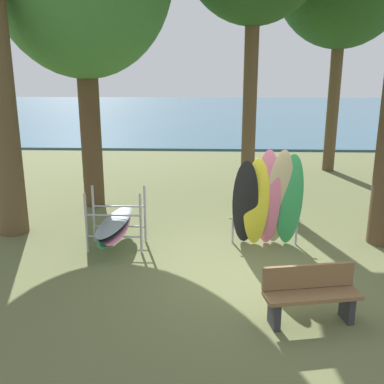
% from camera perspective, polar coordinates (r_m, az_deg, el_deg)
% --- Properties ---
extents(ground_plane, '(80.00, 80.00, 0.00)m').
position_cam_1_polar(ground_plane, '(8.57, 6.56, -9.63)').
color(ground_plane, '#60663D').
extents(lake_water, '(80.00, 36.00, 0.10)m').
position_cam_1_polar(lake_water, '(38.15, 3.31, 10.14)').
color(lake_water, '#38607A').
rests_on(lake_water, ground).
extents(leaning_board_pile, '(1.50, 0.80, 2.15)m').
position_cam_1_polar(leaning_board_pile, '(9.20, 9.60, -1.18)').
color(leaning_board_pile, black).
rests_on(leaning_board_pile, ground).
extents(board_storage_rack, '(1.15, 2.13, 1.25)m').
position_cam_1_polar(board_storage_rack, '(9.43, -9.70, -4.11)').
color(board_storage_rack, '#9EA0A5').
rests_on(board_storage_rack, ground).
extents(park_bench, '(1.45, 0.66, 0.85)m').
position_cam_1_polar(park_bench, '(6.93, 14.83, -12.33)').
color(park_bench, '#2D2D33').
rests_on(park_bench, ground).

